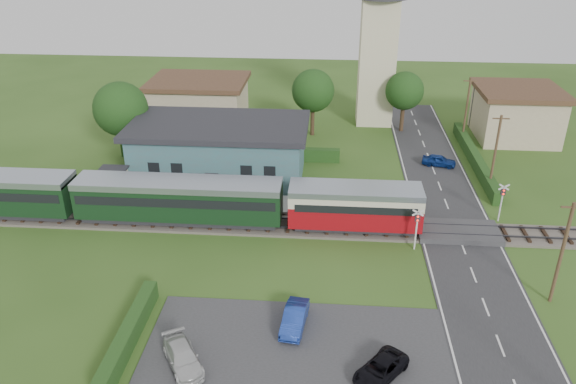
# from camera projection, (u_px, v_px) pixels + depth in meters

# --- Properties ---
(ground) EXTENTS (120.00, 120.00, 0.00)m
(ground) POSITION_uv_depth(u_px,v_px,m) (327.00, 243.00, 41.85)
(ground) COLOR #2D4C19
(railway_track) EXTENTS (76.00, 3.20, 0.49)m
(railway_track) POSITION_uv_depth(u_px,v_px,m) (327.00, 228.00, 43.59)
(railway_track) COLOR #4C443D
(railway_track) RESTS_ON ground
(road) EXTENTS (6.00, 70.00, 0.05)m
(road) POSITION_uv_depth(u_px,v_px,m) (463.00, 248.00, 41.13)
(road) COLOR #28282B
(road) RESTS_ON ground
(car_park) EXTENTS (17.00, 9.00, 0.08)m
(car_park) POSITION_uv_depth(u_px,v_px,m) (296.00, 353.00, 31.20)
(car_park) COLOR #333335
(car_park) RESTS_ON ground
(crossing_deck) EXTENTS (6.20, 3.40, 0.45)m
(crossing_deck) POSITION_uv_depth(u_px,v_px,m) (458.00, 232.00, 42.83)
(crossing_deck) COLOR #333335
(crossing_deck) RESTS_ON ground
(platform) EXTENTS (30.00, 3.00, 0.45)m
(platform) POSITION_uv_depth(u_px,v_px,m) (209.00, 203.00, 47.11)
(platform) COLOR gray
(platform) RESTS_ON ground
(equipment_hut) EXTENTS (2.30, 2.30, 2.55)m
(equipment_hut) POSITION_uv_depth(u_px,v_px,m) (113.00, 184.00, 47.00)
(equipment_hut) COLOR beige
(equipment_hut) RESTS_ON platform
(station_building) EXTENTS (16.00, 9.00, 5.30)m
(station_building) POSITION_uv_depth(u_px,v_px,m) (220.00, 150.00, 51.20)
(station_building) COLOR #367077
(station_building) RESTS_ON ground
(train) EXTENTS (43.20, 2.90, 3.40)m
(train) POSITION_uv_depth(u_px,v_px,m) (139.00, 198.00, 43.71)
(train) COLOR #232328
(train) RESTS_ON ground
(church_tower) EXTENTS (6.00, 6.00, 17.60)m
(church_tower) POSITION_uv_depth(u_px,v_px,m) (379.00, 34.00, 62.04)
(church_tower) COLOR beige
(church_tower) RESTS_ON ground
(house_west) EXTENTS (10.80, 8.80, 5.50)m
(house_west) POSITION_uv_depth(u_px,v_px,m) (200.00, 102.00, 64.04)
(house_west) COLOR tan
(house_west) RESTS_ON ground
(house_east) EXTENTS (8.80, 8.80, 5.50)m
(house_east) POSITION_uv_depth(u_px,v_px,m) (516.00, 113.00, 60.68)
(house_east) COLOR tan
(house_east) RESTS_ON ground
(hedge_carpark) EXTENTS (0.80, 9.00, 1.20)m
(hedge_carpark) POSITION_uv_depth(u_px,v_px,m) (128.00, 336.00, 31.62)
(hedge_carpark) COLOR #193814
(hedge_carpark) RESTS_ON ground
(hedge_roadside) EXTENTS (0.80, 18.00, 1.20)m
(hedge_roadside) POSITION_uv_depth(u_px,v_px,m) (475.00, 158.00, 54.90)
(hedge_roadside) COLOR #193814
(hedge_roadside) RESTS_ON ground
(hedge_station) EXTENTS (22.00, 0.80, 1.30)m
(hedge_station) POSITION_uv_depth(u_px,v_px,m) (229.00, 152.00, 56.13)
(hedge_station) COLOR #193814
(hedge_station) RESTS_ON ground
(tree_a) EXTENTS (5.20, 5.20, 8.00)m
(tree_a) POSITION_uv_depth(u_px,v_px,m) (121.00, 109.00, 53.41)
(tree_a) COLOR #332316
(tree_a) RESTS_ON ground
(tree_b) EXTENTS (4.60, 4.60, 7.34)m
(tree_b) POSITION_uv_depth(u_px,v_px,m) (313.00, 91.00, 60.36)
(tree_b) COLOR #332316
(tree_b) RESTS_ON ground
(tree_c) EXTENTS (4.20, 4.20, 6.78)m
(tree_c) POSITION_uv_depth(u_px,v_px,m) (405.00, 91.00, 61.60)
(tree_c) COLOR #332316
(tree_c) RESTS_ON ground
(utility_pole_b) EXTENTS (1.40, 0.22, 7.00)m
(utility_pole_b) POSITION_uv_depth(u_px,v_px,m) (562.00, 252.00, 33.88)
(utility_pole_b) COLOR #473321
(utility_pole_b) RESTS_ON ground
(utility_pole_c) EXTENTS (1.40, 0.22, 7.00)m
(utility_pole_c) POSITION_uv_depth(u_px,v_px,m) (495.00, 153.00, 48.19)
(utility_pole_c) COLOR #473321
(utility_pole_c) RESTS_ON ground
(utility_pole_d) EXTENTS (1.40, 0.22, 7.00)m
(utility_pole_d) POSITION_uv_depth(u_px,v_px,m) (466.00, 110.00, 58.93)
(utility_pole_d) COLOR #473321
(utility_pole_d) RESTS_ON ground
(crossing_signal_near) EXTENTS (0.84, 0.28, 3.28)m
(crossing_signal_near) POSITION_uv_depth(u_px,v_px,m) (417.00, 223.00, 40.09)
(crossing_signal_near) COLOR silver
(crossing_signal_near) RESTS_ON ground
(crossing_signal_far) EXTENTS (0.84, 0.28, 3.28)m
(crossing_signal_far) POSITION_uv_depth(u_px,v_px,m) (502.00, 197.00, 43.87)
(crossing_signal_far) COLOR silver
(crossing_signal_far) RESTS_ON ground
(streetlamp_west) EXTENTS (0.30, 0.30, 5.15)m
(streetlamp_west) POSITION_uv_depth(u_px,v_px,m) (125.00, 113.00, 59.95)
(streetlamp_west) COLOR #3F3F47
(streetlamp_west) RESTS_ON ground
(streetlamp_east) EXTENTS (0.30, 0.30, 5.15)m
(streetlamp_east) POSITION_uv_depth(u_px,v_px,m) (473.00, 102.00, 63.54)
(streetlamp_east) COLOR #3F3F47
(streetlamp_east) RESTS_ON ground
(car_on_road) EXTENTS (3.43, 2.02, 1.09)m
(car_on_road) POSITION_uv_depth(u_px,v_px,m) (439.00, 160.00, 54.41)
(car_on_road) COLOR navy
(car_on_road) RESTS_ON road
(car_park_blue) EXTENTS (1.64, 3.66, 1.17)m
(car_park_blue) POSITION_uv_depth(u_px,v_px,m) (295.00, 318.00, 32.93)
(car_park_blue) COLOR navy
(car_park_blue) RESTS_ON car_park
(car_park_silver) EXTENTS (3.24, 4.03, 1.09)m
(car_park_silver) POSITION_uv_depth(u_px,v_px,m) (183.00, 357.00, 30.05)
(car_park_silver) COLOR silver
(car_park_silver) RESTS_ON car_park
(car_park_dark) EXTENTS (3.44, 3.77, 0.98)m
(car_park_dark) POSITION_uv_depth(u_px,v_px,m) (380.00, 369.00, 29.35)
(car_park_dark) COLOR black
(car_park_dark) RESTS_ON car_park
(pedestrian_near) EXTENTS (0.78, 0.61, 1.89)m
(pedestrian_near) POSITION_uv_depth(u_px,v_px,m) (299.00, 193.00, 46.15)
(pedestrian_near) COLOR gray
(pedestrian_near) RESTS_ON platform
(pedestrian_far) EXTENTS (0.80, 0.97, 1.83)m
(pedestrian_far) POSITION_uv_depth(u_px,v_px,m) (114.00, 189.00, 46.87)
(pedestrian_far) COLOR gray
(pedestrian_far) RESTS_ON platform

